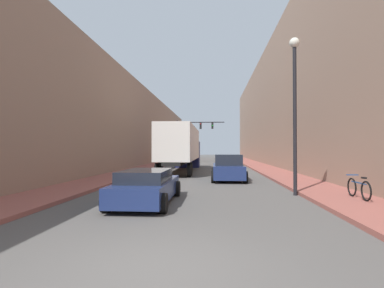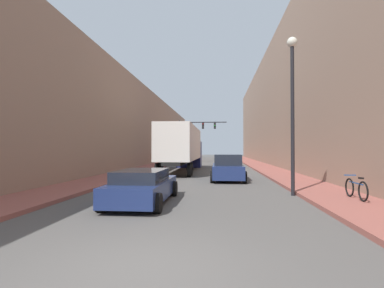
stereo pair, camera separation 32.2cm
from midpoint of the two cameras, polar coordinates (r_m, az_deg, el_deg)
ground_plane at (r=5.39m, az=-8.15°, el=-22.75°), size 200.00×200.00×0.00m
sidewalk_right at (r=35.25m, az=13.04°, el=-4.05°), size 2.68×80.00×0.15m
sidewalk_left at (r=35.63m, az=-6.34°, el=-4.04°), size 2.68×80.00×0.15m
building_right at (r=36.42m, az=19.83°, el=7.39°), size 6.00×80.00×14.49m
building_left at (r=36.79m, az=-12.97°, el=3.32°), size 6.00×80.00×9.44m
semi_truck at (r=27.04m, az=-1.40°, el=-0.47°), size 2.59×14.03×3.87m
sedan_car at (r=11.29m, az=-8.55°, el=-8.02°), size 2.05×4.73×1.24m
suv_car at (r=19.39m, az=7.27°, el=-4.54°), size 2.11×4.82×1.66m
traffic_signal_gantry at (r=43.77m, az=0.33°, el=2.28°), size 6.98×0.35×6.19m
street_lamp at (r=13.82m, az=19.22°, el=9.05°), size 0.44×0.44×6.84m
parked_bicycle at (r=12.76m, az=29.41°, el=-7.44°), size 0.44×1.83×0.86m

